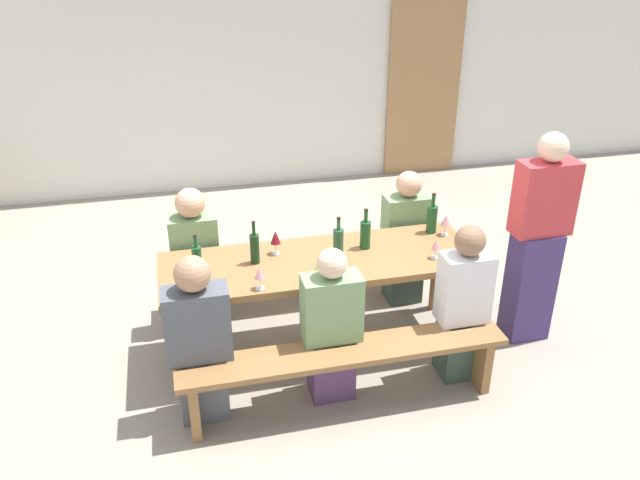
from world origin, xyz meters
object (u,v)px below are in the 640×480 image
(seated_guest_near_2, at_px, (462,306))
(standing_host, at_px, (537,244))
(seated_guest_near_0, at_px, (199,343))
(wine_glass_1, at_px, (260,274))
(bench_near, at_px, (344,361))
(wine_bottle_2, at_px, (338,244))
(wooden_door, at_px, (424,89))
(wine_bottle_0, at_px, (365,234))
(wine_bottle_3, at_px, (197,260))
(wine_bottle_4, at_px, (255,248))
(bench_far, at_px, (301,263))
(seated_guest_far_0, at_px, (196,262))
(seated_guest_near_1, at_px, (331,329))
(seated_guest_far_1, at_px, (405,241))
(tasting_table, at_px, (320,269))
(wine_bottle_1, at_px, (432,218))
(wine_glass_0, at_px, (436,245))
(wine_glass_3, at_px, (276,238))
(wine_glass_4, at_px, (446,221))

(seated_guest_near_2, bearing_deg, standing_host, -65.69)
(seated_guest_near_0, height_order, seated_guest_near_2, same)
(wine_glass_1, bearing_deg, seated_guest_near_0, -152.89)
(bench_near, distance_m, wine_bottle_2, 0.82)
(wooden_door, height_order, standing_host, wooden_door)
(wine_bottle_0, bearing_deg, seated_guest_near_2, -50.33)
(wine_bottle_3, xyz_separation_m, wine_bottle_4, (0.40, 0.09, 0.00))
(bench_far, bearing_deg, bench_near, -90.00)
(bench_near, height_order, seated_guest_far_0, seated_guest_far_0)
(wooden_door, xyz_separation_m, seated_guest_near_1, (-2.14, -3.87, -0.53))
(wine_bottle_0, height_order, wine_glass_1, wine_bottle_0)
(wine_glass_1, bearing_deg, bench_near, -38.01)
(seated_guest_far_0, bearing_deg, standing_host, 73.56)
(wine_glass_1, distance_m, seated_guest_far_1, 1.57)
(tasting_table, relative_size, wine_bottle_1, 7.05)
(wooden_door, bearing_deg, seated_guest_far_1, -113.86)
(bench_near, distance_m, wine_bottle_4, 0.99)
(wine_glass_0, bearing_deg, wine_bottle_1, 71.49)
(wooden_door, height_order, wine_glass_1, wooden_door)
(bench_far, relative_size, standing_host, 1.31)
(bench_near, height_order, wine_bottle_3, wine_bottle_3)
(bench_near, bearing_deg, seated_guest_far_1, 54.64)
(bench_near, relative_size, seated_guest_near_2, 1.85)
(wine_bottle_0, bearing_deg, standing_host, -13.52)
(wine_bottle_4, xyz_separation_m, seated_guest_near_0, (-0.44, -0.57, -0.32))
(wine_glass_3, height_order, seated_guest_near_2, seated_guest_near_2)
(wine_glass_3, relative_size, wine_glass_4, 1.07)
(wooden_door, bearing_deg, wine_glass_1, -125.03)
(wine_glass_3, xyz_separation_m, seated_guest_far_0, (-0.56, 0.36, -0.31))
(seated_guest_far_1, bearing_deg, seated_guest_near_1, -40.69)
(seated_guest_far_0, height_order, seated_guest_far_1, seated_guest_far_0)
(wine_bottle_1, bearing_deg, wine_glass_3, -176.58)
(seated_guest_near_2, bearing_deg, wine_bottle_0, 39.67)
(wine_glass_1, xyz_separation_m, seated_guest_near_1, (0.42, -0.22, -0.34))
(bench_near, relative_size, wine_glass_4, 12.69)
(wine_bottle_1, distance_m, seated_guest_near_2, 0.80)
(wine_bottle_4, bearing_deg, standing_host, -7.13)
(seated_guest_far_0, bearing_deg, seated_guest_near_1, 37.66)
(seated_guest_near_0, bearing_deg, wine_glass_4, -70.61)
(wooden_door, relative_size, wine_bottle_0, 6.88)
(wine_bottle_4, relative_size, wine_glass_0, 2.17)
(tasting_table, distance_m, bench_far, 0.73)
(seated_guest_near_0, distance_m, seated_guest_near_2, 1.75)
(wine_glass_1, bearing_deg, wine_bottle_2, 23.49)
(tasting_table, xyz_separation_m, seated_guest_far_0, (-0.84, 0.51, -0.11))
(wine_glass_1, bearing_deg, bench_far, 64.09)
(tasting_table, bearing_deg, wine_glass_1, -147.44)
(wooden_door, height_order, seated_guest_far_1, wooden_door)
(wine_bottle_3, height_order, seated_guest_near_0, seated_guest_near_0)
(wine_bottle_4, distance_m, seated_guest_near_1, 0.78)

